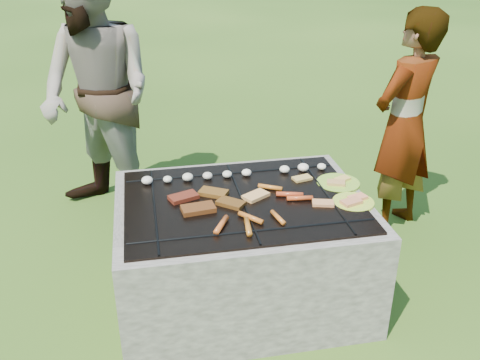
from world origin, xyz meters
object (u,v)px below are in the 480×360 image
Objects in this scene: cook at (404,125)px; fire_pit at (242,253)px; plate_near at (353,202)px; bystander at (97,95)px; plate_far at (338,183)px.

fire_pit is at bearing -2.51° from cook.
cook reaches higher than plate_near.
plate_near is 1.82m from bystander.
plate_near is 0.95m from cook.
bystander reaches higher than plate_near.
fire_pit is 1.47m from bystander.
plate_far is 0.80m from cook.
plate_far reaches higher than fire_pit.
plate_far is at bearing 9.40° from fire_pit.
plate_near is 0.15× the size of bystander.
cook is at bearing 32.15° from bystander.
fire_pit is 0.89× the size of cook.
bystander is (-0.75, 1.11, 0.60)m from fire_pit.
fire_pit is 1.39m from cook.
cook is at bearing 49.05° from plate_near.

